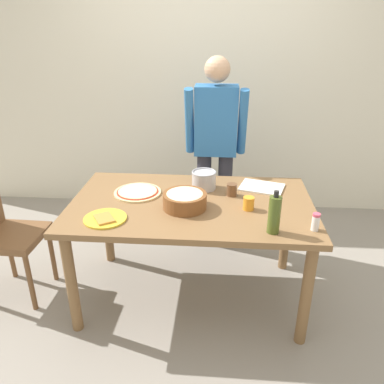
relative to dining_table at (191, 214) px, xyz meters
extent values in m
plane|color=gray|center=(0.00, 0.00, -0.67)|extent=(8.00, 8.00, 0.00)
cube|color=silver|center=(0.00, 1.60, 0.63)|extent=(5.60, 0.10, 2.60)
cube|color=brown|center=(0.00, 0.00, 0.07)|extent=(1.60, 0.96, 0.04)
cylinder|color=brown|center=(-0.72, -0.40, -0.31)|extent=(0.07, 0.07, 0.72)
cylinder|color=brown|center=(0.72, -0.40, -0.31)|extent=(0.07, 0.07, 0.72)
cylinder|color=brown|center=(-0.72, 0.40, -0.31)|extent=(0.07, 0.07, 0.72)
cylinder|color=brown|center=(0.72, 0.40, -0.31)|extent=(0.07, 0.07, 0.72)
cylinder|color=#2D2D38|center=(0.05, 0.76, -0.24)|extent=(0.12, 0.12, 0.85)
cylinder|color=#2D2D38|center=(0.23, 0.76, -0.24)|extent=(0.12, 0.12, 0.85)
cube|color=#2D6BAD|center=(0.14, 0.76, 0.46)|extent=(0.34, 0.20, 0.55)
cylinder|color=#2D6BAD|center=(-0.07, 0.71, 0.46)|extent=(0.07, 0.21, 0.55)
cylinder|color=#2D6BAD|center=(0.35, 0.71, 0.46)|extent=(0.07, 0.21, 0.55)
sphere|color=tan|center=(0.14, 0.76, 0.85)|extent=(0.20, 0.20, 0.20)
cube|color=brown|center=(-1.25, -0.07, -0.19)|extent=(0.41, 0.41, 0.05)
cylinder|color=brown|center=(-1.09, -0.24, -0.44)|extent=(0.04, 0.04, 0.45)
cylinder|color=brown|center=(-1.07, 0.10, -0.44)|extent=(0.04, 0.04, 0.45)
cylinder|color=brown|center=(-1.41, 0.11, -0.44)|extent=(0.04, 0.04, 0.45)
cylinder|color=beige|center=(-0.38, 0.11, 0.10)|extent=(0.33, 0.33, 0.01)
cylinder|color=#B22D1E|center=(-0.38, 0.11, 0.10)|extent=(0.29, 0.29, 0.00)
cylinder|color=beige|center=(-0.38, 0.11, 0.11)|extent=(0.27, 0.27, 0.00)
cylinder|color=gold|center=(-0.50, -0.28, 0.10)|extent=(0.26, 0.26, 0.01)
cube|color=#CC8438|center=(-0.50, -0.30, 0.11)|extent=(0.16, 0.17, 0.01)
cylinder|color=brown|center=(-0.04, -0.09, 0.14)|extent=(0.28, 0.28, 0.10)
ellipsoid|color=beige|center=(-0.04, -0.09, 0.18)|extent=(0.25, 0.25, 0.05)
cylinder|color=#47561E|center=(0.49, -0.36, 0.20)|extent=(0.07, 0.07, 0.22)
cylinder|color=black|center=(0.49, -0.36, 0.33)|extent=(0.03, 0.03, 0.04)
cylinder|color=#B7B7BC|center=(0.07, 0.23, 0.15)|extent=(0.17, 0.17, 0.12)
torus|color=#A5A5AD|center=(0.07, 0.23, 0.21)|extent=(0.17, 0.17, 0.01)
cylinder|color=orange|center=(0.37, -0.08, 0.13)|extent=(0.07, 0.07, 0.08)
cylinder|color=brown|center=(0.27, 0.13, 0.13)|extent=(0.07, 0.07, 0.08)
cylinder|color=white|center=(0.73, -0.32, 0.14)|extent=(0.04, 0.04, 0.09)
cylinder|color=#D84C66|center=(0.73, -0.32, 0.19)|extent=(0.04, 0.04, 0.02)
cube|color=white|center=(0.49, 0.27, 0.10)|extent=(0.35, 0.30, 0.01)
camera|label=1|loc=(0.18, -2.28, 1.19)|focal=35.80mm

